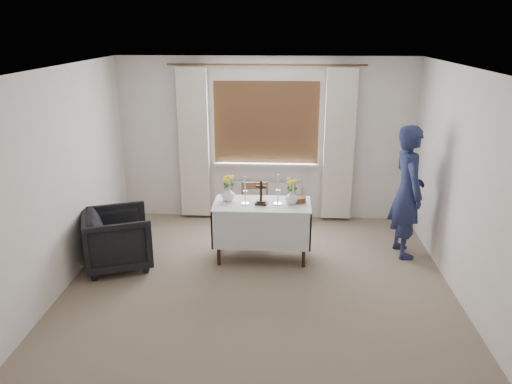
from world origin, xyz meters
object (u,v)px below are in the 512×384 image
Objects in this scene: armchair at (118,239)px; flower_vase_left at (228,194)px; wooden_cross at (261,193)px; flower_vase_right at (291,197)px; altar_table at (262,231)px; wooden_chair at (255,215)px; person at (407,192)px.

flower_vase_left reaches higher than armchair.
wooden_cross is (1.79, 0.29, 0.55)m from armchair.
armchair is at bearing -171.15° from flower_vase_right.
wooden_cross is 1.82× the size of flower_vase_right.
armchair is 4.39× the size of flower_vase_left.
altar_table is 0.44m from wooden_chair.
armchair is (-1.68, -0.75, -0.06)m from wooden_chair.
flower_vase_left is at bearing -94.56° from armchair.
armchair is 4.66× the size of flower_vase_right.
wooden_cross is (-1.89, -0.28, 0.05)m from person.
flower_vase_left is at bearing 169.58° from altar_table.
wooden_cross is at bearing -172.58° from flower_vase_right.
altar_table is at bearing -10.42° from flower_vase_left.
flower_vase_right is (0.82, -0.07, -0.01)m from flower_vase_left.
flower_vase_right is (0.38, 0.05, -0.07)m from wooden_cross.
altar_table is at bearing -101.02° from armchair.
wooden_cross is 0.39m from flower_vase_right.
flower_vase_left is (1.36, 0.41, 0.49)m from armchair.
person is 10.05× the size of flower_vase_right.
altar_table is 1.95m from person.
flower_vase_right is (0.49, -0.41, 0.42)m from wooden_chair.
armchair is at bearing -160.90° from wooden_cross.
altar_table is 1.43× the size of wooden_chair.
altar_table is 0.65m from flower_vase_left.
wooden_chair is 4.98× the size of flower_vase_right.
altar_table reaches higher than armchair.
wooden_chair is 2.05m from person.
altar_table is 1.53× the size of armchair.
flower_vase_left is 0.82m from flower_vase_right.
flower_vase_right is (0.37, 0.01, 0.47)m from altar_table.
armchair is (-1.80, -0.33, -0.01)m from altar_table.
flower_vase_left is (-2.32, -0.15, -0.02)m from person.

